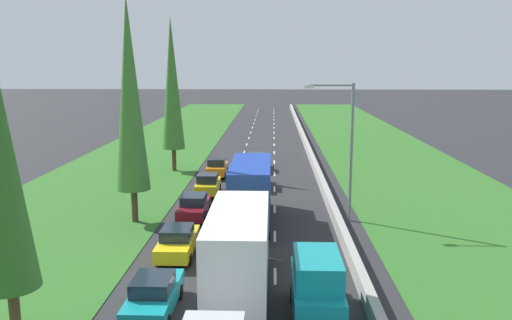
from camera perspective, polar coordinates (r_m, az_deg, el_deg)
name	(u,v)px	position (r m, az deg, el deg)	size (l,w,h in m)	color
ground_plane	(260,148)	(63.82, 0.42, 1.27)	(300.00, 300.00, 0.00)	#28282B
grass_verge_left	(157,148)	(65.37, -10.74, 1.33)	(14.00, 140.00, 0.04)	#2D6623
grass_verge_right	(378,149)	(65.06, 13.16, 1.19)	(14.00, 140.00, 0.04)	#2D6623
median_barrier	(307,145)	(63.86, 5.54, 1.62)	(0.44, 120.00, 0.85)	#9E9B93
lane_markings	(260,148)	(63.82, 0.42, 1.28)	(3.64, 116.00, 0.01)	white
white_box_truck_centre_lane	(240,250)	(23.10, -1.78, -9.80)	(2.46, 9.40, 4.18)	black
blue_box_truck_centre_lane	(251,191)	(33.45, -0.51, -3.38)	(2.46, 9.40, 4.18)	black
maroon_sedan_centre_lane	(255,178)	(43.66, -0.10, -1.94)	(1.82, 4.50, 1.64)	maroon
teal_sedan_left_lane	(154,295)	(22.59, -11.08, -14.24)	(1.82, 4.50, 1.64)	teal
yellow_sedan_left_lane	(178,241)	(28.61, -8.53, -8.77)	(1.82, 4.50, 1.64)	yellow
maroon_sedan_left_lane	(194,206)	(35.19, -6.77, -5.06)	(1.82, 4.50, 1.64)	maroon
yellow_hatchback_left_lane	(208,185)	(41.24, -5.27, -2.68)	(1.74, 3.90, 1.72)	yellow
grey_sedan_centre_lane	(256,161)	(50.91, -0.03, -0.15)	(1.82, 4.50, 1.64)	slate
orange_hatchback_left_lane	(217,168)	(47.90, -4.28, -0.82)	(1.74, 3.90, 1.72)	orange
teal_van_right_lane	(316,287)	(21.57, 6.61, -13.63)	(1.96, 4.90, 2.82)	teal
poplar_tree_nearest	(2,171)	(20.23, -25.96, -1.13)	(2.07, 2.07, 10.88)	#4C3823
poplar_tree_second	(130,95)	(33.85, -13.60, 6.94)	(2.16, 2.16, 14.44)	#4C3823
poplar_tree_third	(172,84)	(50.06, -9.15, 8.19)	(2.16, 2.16, 14.53)	#4C3823
street_light_mast	(346,142)	(34.04, 9.81, 1.95)	(3.20, 0.28, 9.00)	gray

